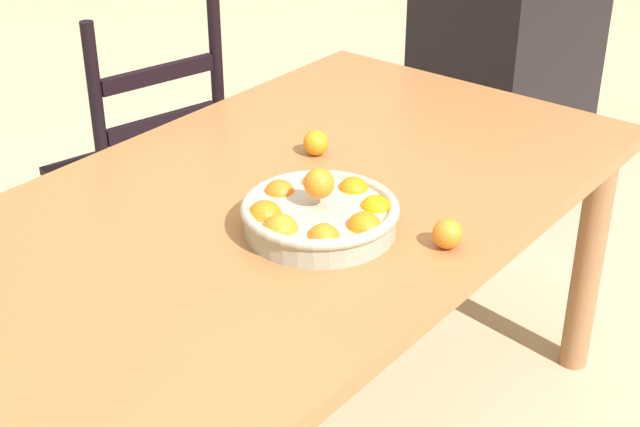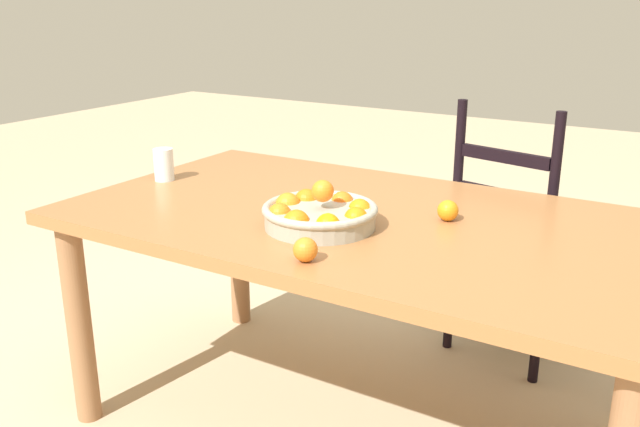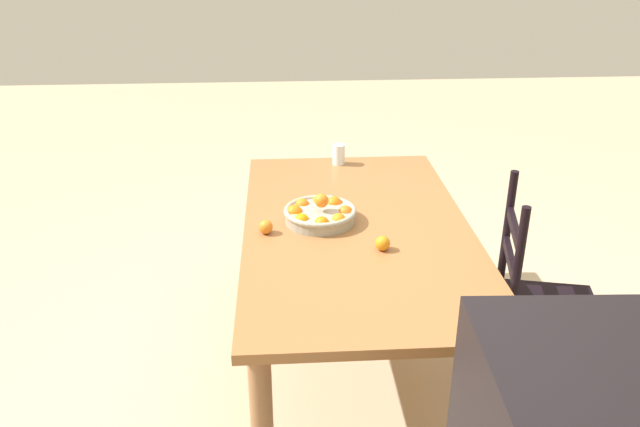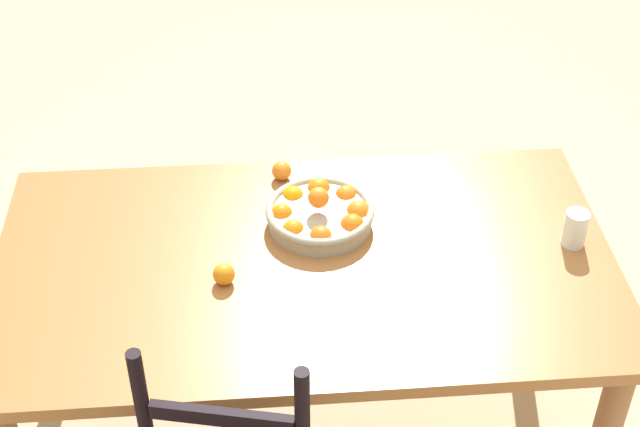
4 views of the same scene
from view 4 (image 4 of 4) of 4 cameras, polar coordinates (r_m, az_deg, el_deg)
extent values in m
plane|color=tan|center=(3.26, -0.79, -12.75)|extent=(12.00, 12.00, 0.00)
cube|color=#9C6438|center=(2.74, -0.92, -3.16)|extent=(1.80, 1.01, 0.04)
cylinder|color=#946642|center=(3.43, 12.45, -2.37)|extent=(0.08, 0.08, 0.70)
cylinder|color=#946642|center=(3.37, -15.40, -3.78)|extent=(0.08, 0.08, 0.70)
cube|color=black|center=(2.23, -5.98, -12.16)|extent=(0.34, 0.10, 0.04)
cylinder|color=#A09F8E|center=(2.84, 0.00, -0.21)|extent=(0.31, 0.31, 0.05)
torus|color=#A09F8E|center=(2.82, 0.00, 0.21)|extent=(0.33, 0.33, 0.02)
sphere|color=orange|center=(2.82, -2.34, -0.07)|extent=(0.07, 0.07, 0.07)
sphere|color=orange|center=(2.76, -1.64, -1.04)|extent=(0.07, 0.07, 0.07)
sphere|color=orange|center=(2.74, 0.05, -1.45)|extent=(0.07, 0.07, 0.07)
sphere|color=orange|center=(2.78, 1.97, -0.76)|extent=(0.07, 0.07, 0.07)
sphere|color=orange|center=(2.83, 2.34, 0.08)|extent=(0.07, 0.07, 0.07)
sphere|color=orange|center=(2.89, 1.58, 1.07)|extent=(0.07, 0.07, 0.07)
sphere|color=orange|center=(2.92, -0.08, 1.46)|extent=(0.07, 0.07, 0.07)
sphere|color=orange|center=(2.89, -1.65, 1.02)|extent=(0.07, 0.07, 0.07)
sphere|color=orange|center=(2.78, -0.09, 0.97)|extent=(0.06, 0.06, 0.06)
sphere|color=orange|center=(2.65, -5.85, -3.68)|extent=(0.06, 0.06, 0.06)
sphere|color=orange|center=(3.02, -2.34, 2.61)|extent=(0.06, 0.06, 0.06)
cylinder|color=silver|center=(2.84, 15.22, -0.89)|extent=(0.07, 0.07, 0.11)
camera|label=1|loc=(3.68, 21.34, 22.76)|focal=52.28mm
camera|label=2|loc=(4.02, -16.36, 20.06)|focal=38.15mm
camera|label=3|loc=(3.44, -51.78, 15.58)|focal=35.74mm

